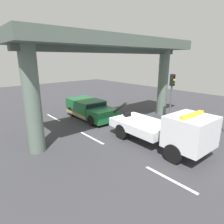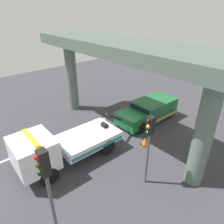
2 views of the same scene
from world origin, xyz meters
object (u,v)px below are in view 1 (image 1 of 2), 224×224
at_px(tow_truck_white, 167,129).
at_px(towed_van_green, 89,109).
at_px(traffic_cone_orange, 129,118).
at_px(traffic_light_near, 172,88).

distance_m(tow_truck_white, towed_van_green, 8.02).
bearing_deg(tow_truck_white, towed_van_green, 179.86).
relative_size(towed_van_green, traffic_cone_orange, 9.33).
bearing_deg(traffic_light_near, traffic_cone_orange, -139.66).
height_order(tow_truck_white, traffic_cone_orange, tow_truck_white).
bearing_deg(traffic_light_near, towed_van_green, -141.97).
xyz_separation_m(tow_truck_white, traffic_light_near, (-2.59, 4.26, 1.68)).
bearing_deg(traffic_light_near, tow_truck_white, -58.69).
distance_m(towed_van_green, traffic_light_near, 7.20).
xyz_separation_m(towed_van_green, traffic_cone_orange, (2.90, 2.10, -0.51)).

